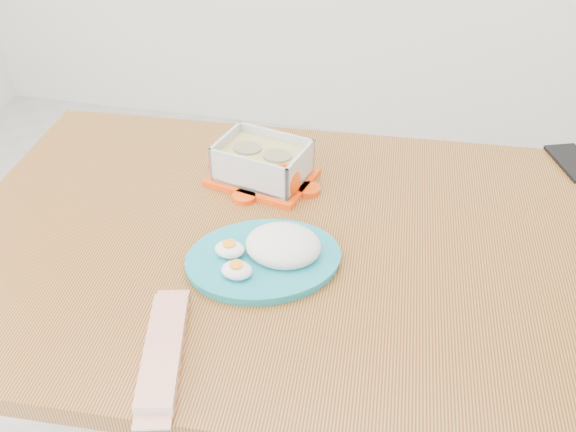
% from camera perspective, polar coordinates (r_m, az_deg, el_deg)
% --- Properties ---
extents(dining_table, '(1.38, 0.96, 0.75)m').
position_cam_1_polar(dining_table, '(1.32, -0.00, -5.10)').
color(dining_table, olive).
rests_on(dining_table, ground).
extents(food_container, '(0.25, 0.21, 0.09)m').
position_cam_1_polar(food_container, '(1.41, -2.29, 4.77)').
color(food_container, '#FF4307').
rests_on(food_container, dining_table).
extents(orange_fruit, '(0.07, 0.07, 0.07)m').
position_cam_1_polar(orange_fruit, '(1.37, -0.36, 3.19)').
color(orange_fruit, '#FF5A05').
rests_on(orange_fruit, dining_table).
extents(rice_plate, '(0.38, 0.38, 0.08)m').
position_cam_1_polar(rice_plate, '(1.19, -1.63, -3.23)').
color(rice_plate, teal).
rests_on(rice_plate, dining_table).
extents(candy_bar, '(0.11, 0.24, 0.02)m').
position_cam_1_polar(candy_bar, '(1.06, -11.02, -11.64)').
color(candy_bar, red).
rests_on(candy_bar, dining_table).
extents(smartphone, '(0.13, 0.17, 0.01)m').
position_cam_1_polar(smartphone, '(1.63, 24.09, 4.36)').
color(smartphone, black).
rests_on(smartphone, dining_table).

